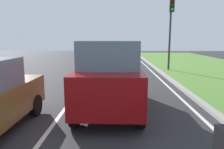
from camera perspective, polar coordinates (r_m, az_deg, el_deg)
ground_plane at (r=11.38m, az=-4.05°, el=-2.23°), size 60.00×60.00×0.00m
lane_line_center at (r=11.47m, az=-7.54°, el=-2.18°), size 0.12×32.00×0.01m
lane_line_right_edge at (r=11.62m, az=13.94°, el=-2.23°), size 0.12×32.00×0.01m
curb_right at (r=11.73m, az=16.33°, el=-1.95°), size 0.24×48.00×0.12m
car_suv_ahead at (r=6.95m, az=-0.62°, el=-0.07°), size 2.01×4.52×2.28m
traffic_light_near_right at (r=16.05m, az=15.61°, el=13.72°), size 0.32×0.50×5.21m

